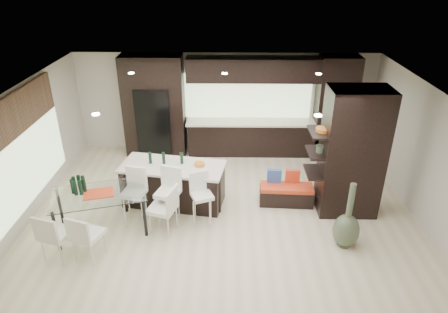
{
  "coord_description": "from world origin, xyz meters",
  "views": [
    {
      "loc": [
        0.12,
        -6.89,
        4.89
      ],
      "look_at": [
        0.0,
        0.6,
        1.15
      ],
      "focal_mm": 32.0,
      "sensor_mm": 36.0,
      "label": 1
    }
  ],
  "objects_px": {
    "chair_far": "(57,237)",
    "dining_table": "(102,212)",
    "stool_right": "(202,204)",
    "floor_vase": "(348,216)",
    "kitchen_island": "(174,184)",
    "chair_end": "(163,211)",
    "bench": "(286,195)",
    "chair_near": "(88,237)",
    "stool_left": "(135,203)",
    "stool_mid": "(168,203)"
  },
  "relations": [
    {
      "from": "chair_far",
      "to": "dining_table",
      "type": "bearing_deg",
      "value": 73.26
    },
    {
      "from": "stool_right",
      "to": "floor_vase",
      "type": "relative_size",
      "value": 0.67
    },
    {
      "from": "kitchen_island",
      "to": "chair_end",
      "type": "distance_m",
      "value": 1.04
    },
    {
      "from": "stool_right",
      "to": "bench",
      "type": "height_order",
      "value": "stool_right"
    },
    {
      "from": "chair_near",
      "to": "chair_end",
      "type": "distance_m",
      "value": 1.45
    },
    {
      "from": "dining_table",
      "to": "chair_end",
      "type": "distance_m",
      "value": 1.21
    },
    {
      "from": "kitchen_island",
      "to": "stool_left",
      "type": "distance_m",
      "value": 1.04
    },
    {
      "from": "floor_vase",
      "to": "bench",
      "type": "bearing_deg",
      "value": 123.18
    },
    {
      "from": "stool_right",
      "to": "chair_end",
      "type": "bearing_deg",
      "value": 177.73
    },
    {
      "from": "stool_mid",
      "to": "floor_vase",
      "type": "bearing_deg",
      "value": 6.31
    },
    {
      "from": "chair_near",
      "to": "dining_table",
      "type": "bearing_deg",
      "value": 109.78
    },
    {
      "from": "dining_table",
      "to": "chair_end",
      "type": "height_order",
      "value": "chair_end"
    },
    {
      "from": "stool_left",
      "to": "chair_near",
      "type": "bearing_deg",
      "value": -107.99
    },
    {
      "from": "kitchen_island",
      "to": "dining_table",
      "type": "distance_m",
      "value": 1.65
    },
    {
      "from": "stool_left",
      "to": "floor_vase",
      "type": "relative_size",
      "value": 0.72
    },
    {
      "from": "stool_mid",
      "to": "floor_vase",
      "type": "xyz_separation_m",
      "value": [
        3.4,
        -0.64,
        0.18
      ]
    },
    {
      "from": "stool_mid",
      "to": "chair_far",
      "type": "bearing_deg",
      "value": -132.79
    },
    {
      "from": "stool_left",
      "to": "stool_mid",
      "type": "height_order",
      "value": "stool_mid"
    },
    {
      "from": "chair_end",
      "to": "stool_left",
      "type": "bearing_deg",
      "value": 84.07
    },
    {
      "from": "chair_near",
      "to": "chair_far",
      "type": "distance_m",
      "value": 0.55
    },
    {
      "from": "chair_near",
      "to": "chair_end",
      "type": "bearing_deg",
      "value": 53.71
    },
    {
      "from": "kitchen_island",
      "to": "stool_right",
      "type": "xyz_separation_m",
      "value": [
        0.68,
        -0.77,
        -0.01
      ]
    },
    {
      "from": "stool_mid",
      "to": "dining_table",
      "type": "height_order",
      "value": "stool_mid"
    },
    {
      "from": "bench",
      "to": "chair_far",
      "type": "bearing_deg",
      "value": -153.75
    },
    {
      "from": "chair_far",
      "to": "bench",
      "type": "bearing_deg",
      "value": 40.31
    },
    {
      "from": "bench",
      "to": "dining_table",
      "type": "distance_m",
      "value": 3.9
    },
    {
      "from": "stool_left",
      "to": "chair_end",
      "type": "xyz_separation_m",
      "value": [
        0.6,
        -0.25,
        -0.03
      ]
    },
    {
      "from": "stool_right",
      "to": "bench",
      "type": "distance_m",
      "value": 1.96
    },
    {
      "from": "bench",
      "to": "floor_vase",
      "type": "bearing_deg",
      "value": -53.76
    },
    {
      "from": "dining_table",
      "to": "chair_end",
      "type": "xyz_separation_m",
      "value": [
        1.21,
        -0.0,
        0.03
      ]
    },
    {
      "from": "stool_left",
      "to": "stool_right",
      "type": "distance_m",
      "value": 1.35
    },
    {
      "from": "stool_left",
      "to": "chair_end",
      "type": "bearing_deg",
      "value": -11.06
    },
    {
      "from": "chair_end",
      "to": "dining_table",
      "type": "bearing_deg",
      "value": 107.02
    },
    {
      "from": "bench",
      "to": "chair_near",
      "type": "xyz_separation_m",
      "value": [
        -3.76,
        -1.84,
        0.21
      ]
    },
    {
      "from": "stool_right",
      "to": "dining_table",
      "type": "relative_size",
      "value": 0.51
    },
    {
      "from": "stool_mid",
      "to": "chair_near",
      "type": "distance_m",
      "value": 1.67
    },
    {
      "from": "stool_right",
      "to": "chair_near",
      "type": "bearing_deg",
      "value": -172.98
    },
    {
      "from": "bench",
      "to": "dining_table",
      "type": "xyz_separation_m",
      "value": [
        -3.76,
        -1.03,
        0.2
      ]
    },
    {
      "from": "bench",
      "to": "chair_end",
      "type": "xyz_separation_m",
      "value": [
        -2.55,
        -1.03,
        0.23
      ]
    },
    {
      "from": "kitchen_island",
      "to": "stool_mid",
      "type": "bearing_deg",
      "value": -80.28
    },
    {
      "from": "bench",
      "to": "chair_far",
      "type": "relative_size",
      "value": 1.29
    },
    {
      "from": "stool_right",
      "to": "dining_table",
      "type": "distance_m",
      "value": 1.98
    },
    {
      "from": "kitchen_island",
      "to": "floor_vase",
      "type": "relative_size",
      "value": 1.64
    },
    {
      "from": "chair_far",
      "to": "stool_right",
      "type": "bearing_deg",
      "value": 40.52
    },
    {
      "from": "dining_table",
      "to": "stool_left",
      "type": "bearing_deg",
      "value": 5.89
    },
    {
      "from": "kitchen_island",
      "to": "stool_left",
      "type": "relative_size",
      "value": 2.27
    },
    {
      "from": "bench",
      "to": "floor_vase",
      "type": "height_order",
      "value": "floor_vase"
    },
    {
      "from": "stool_right",
      "to": "chair_end",
      "type": "height_order",
      "value": "chair_end"
    },
    {
      "from": "stool_mid",
      "to": "chair_end",
      "type": "height_order",
      "value": "stool_mid"
    },
    {
      "from": "chair_end",
      "to": "floor_vase",
      "type": "bearing_deg",
      "value": -79.46
    }
  ]
}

